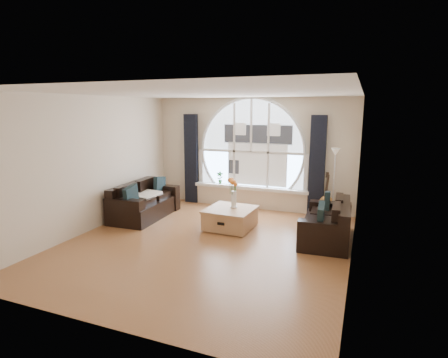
{
  "coord_description": "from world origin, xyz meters",
  "views": [
    {
      "loc": [
        2.6,
        -5.67,
        2.44
      ],
      "look_at": [
        0.0,
        0.9,
        1.05
      ],
      "focal_mm": 28.81,
      "sensor_mm": 36.0,
      "label": 1
    }
  ],
  "objects_px": {
    "vase_flowers": "(234,189)",
    "coffee_chest": "(230,217)",
    "floor_lamp": "(334,184)",
    "potted_plant": "(220,178)",
    "sofa_left": "(145,200)",
    "guitar": "(327,195)",
    "sofa_right": "(326,219)"
  },
  "relations": [
    {
      "from": "coffee_chest",
      "to": "vase_flowers",
      "type": "xyz_separation_m",
      "value": [
        0.04,
        0.09,
        0.58
      ]
    },
    {
      "from": "sofa_left",
      "to": "potted_plant",
      "type": "relative_size",
      "value": 5.49
    },
    {
      "from": "sofa_right",
      "to": "vase_flowers",
      "type": "relative_size",
      "value": 2.33
    },
    {
      "from": "coffee_chest",
      "to": "guitar",
      "type": "bearing_deg",
      "value": 43.57
    },
    {
      "from": "guitar",
      "to": "potted_plant",
      "type": "bearing_deg",
      "value": -166.58
    },
    {
      "from": "sofa_right",
      "to": "potted_plant",
      "type": "distance_m",
      "value": 3.27
    },
    {
      "from": "sofa_left",
      "to": "potted_plant",
      "type": "xyz_separation_m",
      "value": [
        1.18,
        1.63,
        0.31
      ]
    },
    {
      "from": "coffee_chest",
      "to": "guitar",
      "type": "distance_m",
      "value": 2.34
    },
    {
      "from": "potted_plant",
      "to": "sofa_left",
      "type": "bearing_deg",
      "value": -125.92
    },
    {
      "from": "sofa_right",
      "to": "potted_plant",
      "type": "relative_size",
      "value": 5.17
    },
    {
      "from": "coffee_chest",
      "to": "potted_plant",
      "type": "distance_m",
      "value": 1.95
    },
    {
      "from": "sofa_left",
      "to": "potted_plant",
      "type": "bearing_deg",
      "value": 51.64
    },
    {
      "from": "floor_lamp",
      "to": "potted_plant",
      "type": "bearing_deg",
      "value": 174.96
    },
    {
      "from": "sofa_right",
      "to": "guitar",
      "type": "xyz_separation_m",
      "value": [
        -0.16,
        1.48,
        0.13
      ]
    },
    {
      "from": "guitar",
      "to": "potted_plant",
      "type": "relative_size",
      "value": 3.35
    },
    {
      "from": "sofa_left",
      "to": "floor_lamp",
      "type": "xyz_separation_m",
      "value": [
        3.99,
        1.38,
        0.4
      ]
    },
    {
      "from": "vase_flowers",
      "to": "guitar",
      "type": "height_order",
      "value": "vase_flowers"
    },
    {
      "from": "coffee_chest",
      "to": "potted_plant",
      "type": "bearing_deg",
      "value": 121.44
    },
    {
      "from": "coffee_chest",
      "to": "floor_lamp",
      "type": "distance_m",
      "value": 2.43
    },
    {
      "from": "sofa_right",
      "to": "vase_flowers",
      "type": "xyz_separation_m",
      "value": [
        -1.87,
        0.06,
        0.41
      ]
    },
    {
      "from": "floor_lamp",
      "to": "potted_plant",
      "type": "xyz_separation_m",
      "value": [
        -2.81,
        0.25,
        -0.09
      ]
    },
    {
      "from": "vase_flowers",
      "to": "potted_plant",
      "type": "height_order",
      "value": "vase_flowers"
    },
    {
      "from": "sofa_left",
      "to": "potted_plant",
      "type": "distance_m",
      "value": 2.04
    },
    {
      "from": "vase_flowers",
      "to": "coffee_chest",
      "type": "bearing_deg",
      "value": -112.51
    },
    {
      "from": "sofa_left",
      "to": "coffee_chest",
      "type": "relative_size",
      "value": 1.83
    },
    {
      "from": "vase_flowers",
      "to": "sofa_left",
      "type": "bearing_deg",
      "value": -178.16
    },
    {
      "from": "vase_flowers",
      "to": "guitar",
      "type": "relative_size",
      "value": 0.66
    },
    {
      "from": "sofa_right",
      "to": "guitar",
      "type": "relative_size",
      "value": 1.54
    },
    {
      "from": "sofa_right",
      "to": "vase_flowers",
      "type": "height_order",
      "value": "vase_flowers"
    },
    {
      "from": "coffee_chest",
      "to": "guitar",
      "type": "relative_size",
      "value": 0.89
    },
    {
      "from": "sofa_left",
      "to": "sofa_right",
      "type": "distance_m",
      "value": 4.0
    },
    {
      "from": "vase_flowers",
      "to": "potted_plant",
      "type": "distance_m",
      "value": 1.83
    }
  ]
}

